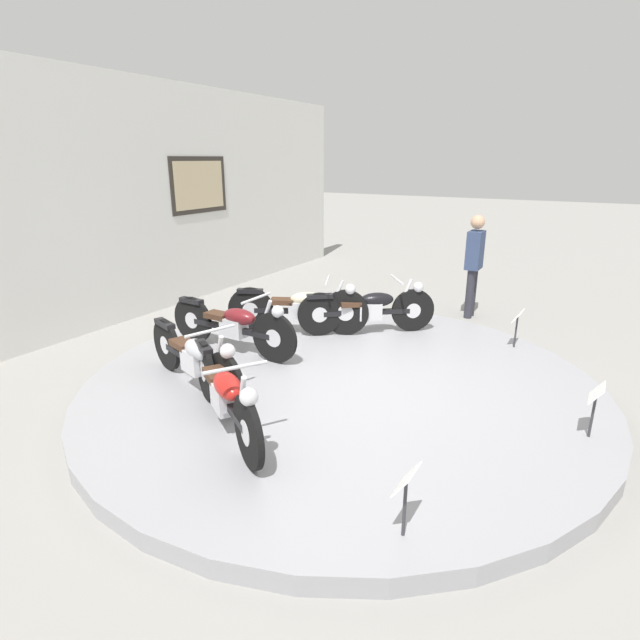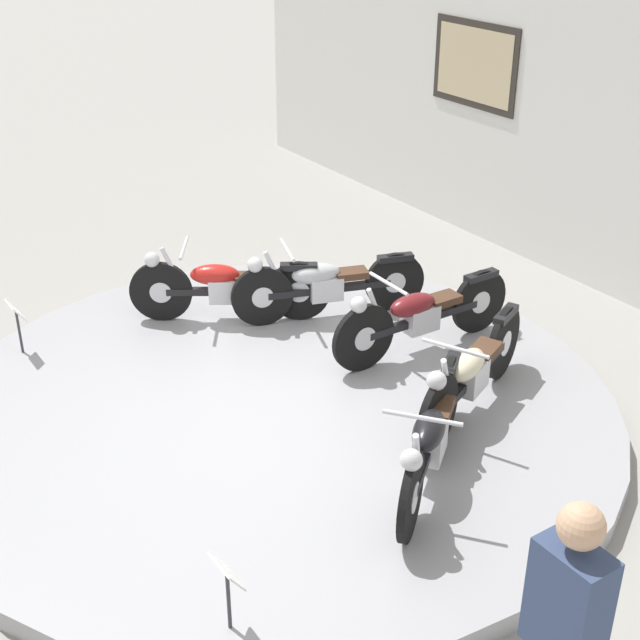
{
  "view_description": "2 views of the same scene",
  "coord_description": "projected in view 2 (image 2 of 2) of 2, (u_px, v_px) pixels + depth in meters",
  "views": [
    {
      "loc": [
        -4.62,
        -2.42,
        2.55
      ],
      "look_at": [
        -0.06,
        0.24,
        0.83
      ],
      "focal_mm": 28.0,
      "sensor_mm": 36.0,
      "label": 1
    },
    {
      "loc": [
        5.51,
        -3.23,
        4.2
      ],
      "look_at": [
        0.06,
        0.41,
        0.83
      ],
      "focal_mm": 50.0,
      "sensor_mm": 36.0,
      "label": 2
    }
  ],
  "objects": [
    {
      "name": "motorcycle_black",
      "position": [
        431.0,
        436.0,
        6.38
      ],
      "size": [
        1.27,
        1.58,
        0.79
      ],
      "color": "black",
      "rests_on": "display_platform"
    },
    {
      "name": "motorcycle_maroon",
      "position": [
        420.0,
        314.0,
        8.1
      ],
      "size": [
        0.54,
        1.98,
        0.79
      ],
      "color": "black",
      "rests_on": "display_platform"
    },
    {
      "name": "motorcycle_cream",
      "position": [
        471.0,
        372.0,
        7.16
      ],
      "size": [
        0.89,
        1.84,
        0.8
      ],
      "color": "black",
      "rests_on": "display_platform"
    },
    {
      "name": "ground_plane",
      "position": [
        277.0,
        416.0,
        7.59
      ],
      "size": [
        60.0,
        60.0,
        0.0
      ],
      "primitive_type": "plane",
      "color": "gray"
    },
    {
      "name": "motorcycle_silver",
      "position": [
        325.0,
        283.0,
        8.71
      ],
      "size": [
        0.74,
        1.87,
        0.78
      ],
      "color": "black",
      "rests_on": "display_platform"
    },
    {
      "name": "motorcycle_red",
      "position": [
        225.0,
        285.0,
        8.67
      ],
      "size": [
        1.12,
        1.68,
        0.78
      ],
      "color": "black",
      "rests_on": "display_platform"
    },
    {
      "name": "info_placard_front_right",
      "position": [
        227.0,
        580.0,
        5.11
      ],
      "size": [
        0.26,
        0.11,
        0.51
      ],
      "color": "#333338",
      "rests_on": "display_platform"
    },
    {
      "name": "visitor_standing",
      "position": [
        564.0,
        628.0,
        4.24
      ],
      "size": [
        0.36,
        0.22,
        1.69
      ],
      "color": "#2D2D38",
      "rests_on": "ground_plane"
    },
    {
      "name": "display_platform",
      "position": [
        276.0,
        408.0,
        7.55
      ],
      "size": [
        5.74,
        5.74,
        0.16
      ],
      "primitive_type": "cylinder",
      "color": "#99999E",
      "rests_on": "ground_plane"
    },
    {
      "name": "info_placard_front_left",
      "position": [
        17.0,
        317.0,
        8.08
      ],
      "size": [
        0.26,
        0.11,
        0.51
      ],
      "color": "#333338",
      "rests_on": "display_platform"
    }
  ]
}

